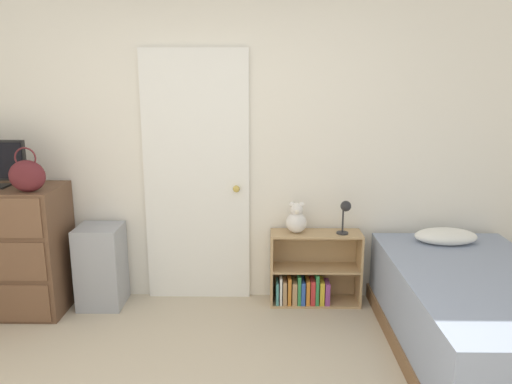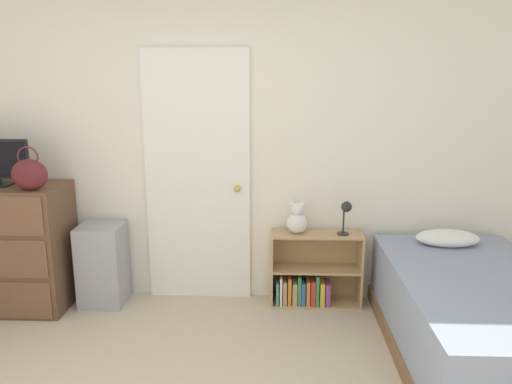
{
  "view_description": "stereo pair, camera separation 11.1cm",
  "coord_description": "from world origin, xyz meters",
  "px_view_note": "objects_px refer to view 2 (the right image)",
  "views": [
    {
      "loc": [
        0.37,
        -1.96,
        1.83
      ],
      "look_at": [
        0.32,
        1.78,
        0.97
      ],
      "focal_mm": 35.0,
      "sensor_mm": 36.0,
      "label": 1
    },
    {
      "loc": [
        0.48,
        -1.95,
        1.83
      ],
      "look_at": [
        0.32,
        1.78,
        0.97
      ],
      "focal_mm": 35.0,
      "sensor_mm": 36.0,
      "label": 2
    }
  ],
  "objects_px": {
    "bed": "(477,320)",
    "desk_lamp": "(346,211)",
    "dresser": "(13,247)",
    "teddy_bear": "(297,220)",
    "bookshelf": "(310,277)",
    "storage_bin": "(103,264)",
    "handbag": "(30,174)"
  },
  "relations": [
    {
      "from": "handbag",
      "to": "storage_bin",
      "type": "bearing_deg",
      "value": 31.39
    },
    {
      "from": "dresser",
      "to": "storage_bin",
      "type": "height_order",
      "value": "dresser"
    },
    {
      "from": "bed",
      "to": "handbag",
      "type": "bearing_deg",
      "value": 170.76
    },
    {
      "from": "desk_lamp",
      "to": "bed",
      "type": "bearing_deg",
      "value": -45.31
    },
    {
      "from": "dresser",
      "to": "teddy_bear",
      "type": "xyz_separation_m",
      "value": [
        2.27,
        0.14,
        0.21
      ]
    },
    {
      "from": "handbag",
      "to": "bookshelf",
      "type": "relative_size",
      "value": 0.45
    },
    {
      "from": "dresser",
      "to": "storage_bin",
      "type": "xyz_separation_m",
      "value": [
        0.69,
        0.09,
        -0.17
      ]
    },
    {
      "from": "dresser",
      "to": "handbag",
      "type": "distance_m",
      "value": 0.7
    },
    {
      "from": "bed",
      "to": "dresser",
      "type": "bearing_deg",
      "value": 168.95
    },
    {
      "from": "handbag",
      "to": "teddy_bear",
      "type": "distance_m",
      "value": 2.05
    },
    {
      "from": "dresser",
      "to": "teddy_bear",
      "type": "relative_size",
      "value": 3.97
    },
    {
      "from": "handbag",
      "to": "bookshelf",
      "type": "height_order",
      "value": "handbag"
    },
    {
      "from": "bookshelf",
      "to": "teddy_bear",
      "type": "height_order",
      "value": "teddy_bear"
    },
    {
      "from": "dresser",
      "to": "bed",
      "type": "xyz_separation_m",
      "value": [
        3.42,
        -0.67,
        -0.21
      ]
    },
    {
      "from": "teddy_bear",
      "to": "bookshelf",
      "type": "bearing_deg",
      "value": 1.62
    },
    {
      "from": "storage_bin",
      "to": "desk_lamp",
      "type": "bearing_deg",
      "value": 0.49
    },
    {
      "from": "bed",
      "to": "desk_lamp",
      "type": "bearing_deg",
      "value": 134.69
    },
    {
      "from": "bookshelf",
      "to": "bed",
      "type": "relative_size",
      "value": 0.39
    },
    {
      "from": "handbag",
      "to": "bookshelf",
      "type": "distance_m",
      "value": 2.31
    },
    {
      "from": "desk_lamp",
      "to": "handbag",
      "type": "bearing_deg",
      "value": -173.6
    },
    {
      "from": "handbag",
      "to": "storage_bin",
      "type": "height_order",
      "value": "handbag"
    },
    {
      "from": "handbag",
      "to": "teddy_bear",
      "type": "height_order",
      "value": "handbag"
    },
    {
      "from": "dresser",
      "to": "desk_lamp",
      "type": "height_order",
      "value": "dresser"
    },
    {
      "from": "bookshelf",
      "to": "teddy_bear",
      "type": "relative_size",
      "value": 2.9
    },
    {
      "from": "bookshelf",
      "to": "desk_lamp",
      "type": "bearing_deg",
      "value": -8.24
    },
    {
      "from": "dresser",
      "to": "bed",
      "type": "distance_m",
      "value": 3.49
    },
    {
      "from": "dresser",
      "to": "teddy_bear",
      "type": "height_order",
      "value": "dresser"
    },
    {
      "from": "storage_bin",
      "to": "desk_lamp",
      "type": "xyz_separation_m",
      "value": [
        1.96,
        0.02,
        0.47
      ]
    },
    {
      "from": "handbag",
      "to": "bed",
      "type": "xyz_separation_m",
      "value": [
        3.14,
        -0.51,
        -0.84
      ]
    },
    {
      "from": "bookshelf",
      "to": "desk_lamp",
      "type": "distance_m",
      "value": 0.63
    },
    {
      "from": "storage_bin",
      "to": "teddy_bear",
      "type": "distance_m",
      "value": 1.63
    },
    {
      "from": "dresser",
      "to": "storage_bin",
      "type": "bearing_deg",
      "value": 7.56
    }
  ]
}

